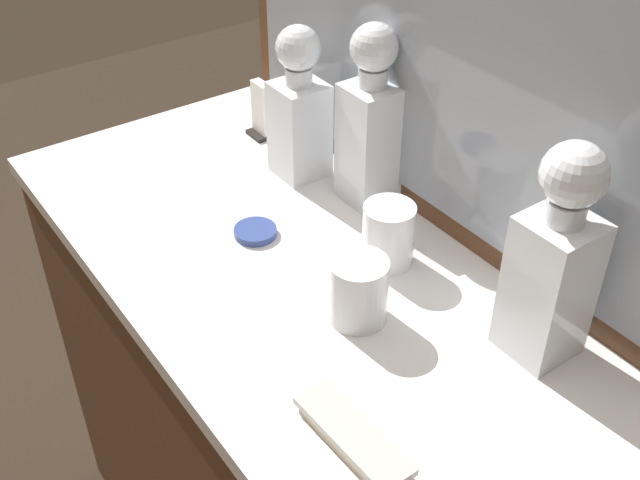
# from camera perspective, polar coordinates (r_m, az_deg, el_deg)

# --- Properties ---
(dresser) EXTENTS (1.26, 0.53, 0.91)m
(dresser) POSITION_cam_1_polar(r_m,az_deg,el_deg) (1.49, 0.00, -16.65)
(dresser) COLOR brown
(dresser) RESTS_ON ground_plane
(crystal_decanter_front) EXTENTS (0.08, 0.08, 0.31)m
(crystal_decanter_front) POSITION_cam_1_polar(r_m,az_deg,el_deg) (1.28, 3.71, 7.82)
(crystal_decanter_front) COLOR white
(crystal_decanter_front) RESTS_ON dresser
(crystal_decanter_center) EXTENTS (0.09, 0.09, 0.31)m
(crystal_decanter_center) POSITION_cam_1_polar(r_m,az_deg,el_deg) (1.02, 16.57, -2.32)
(crystal_decanter_center) COLOR white
(crystal_decanter_center) RESTS_ON dresser
(crystal_decanter_far_left) EXTENTS (0.08, 0.08, 0.27)m
(crystal_decanter_far_left) POSITION_cam_1_polar(r_m,az_deg,el_deg) (1.36, -1.52, 8.94)
(crystal_decanter_far_left) COLOR white
(crystal_decanter_far_left) RESTS_ON dresser
(crystal_tumbler_front) EXTENTS (0.08, 0.08, 0.10)m
(crystal_tumbler_front) POSITION_cam_1_polar(r_m,az_deg,el_deg) (1.18, 5.00, 0.22)
(crystal_tumbler_front) COLOR white
(crystal_tumbler_front) RESTS_ON dresser
(crystal_tumbler_right) EXTENTS (0.08, 0.08, 0.10)m
(crystal_tumbler_right) POSITION_cam_1_polar(r_m,az_deg,el_deg) (1.08, 2.91, -3.82)
(crystal_tumbler_right) COLOR white
(crystal_tumbler_right) RESTS_ON dresser
(silver_brush_far_left) EXTENTS (0.17, 0.06, 0.02)m
(silver_brush_far_left) POSITION_cam_1_polar(r_m,az_deg,el_deg) (0.94, 2.40, -14.26)
(silver_brush_far_left) COLOR #B7A88C
(silver_brush_far_left) RESTS_ON dresser
(porcelain_dish) EXTENTS (0.07, 0.07, 0.01)m
(porcelain_dish) POSITION_cam_1_polar(r_m,az_deg,el_deg) (1.26, -4.75, 0.61)
(porcelain_dish) COLOR #33478C
(porcelain_dish) RESTS_ON dresser
(napkin_holder) EXTENTS (0.05, 0.05, 0.11)m
(napkin_holder) POSITION_cam_1_polar(r_m,az_deg,el_deg) (1.51, -4.25, 9.20)
(napkin_holder) COLOR black
(napkin_holder) RESTS_ON dresser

